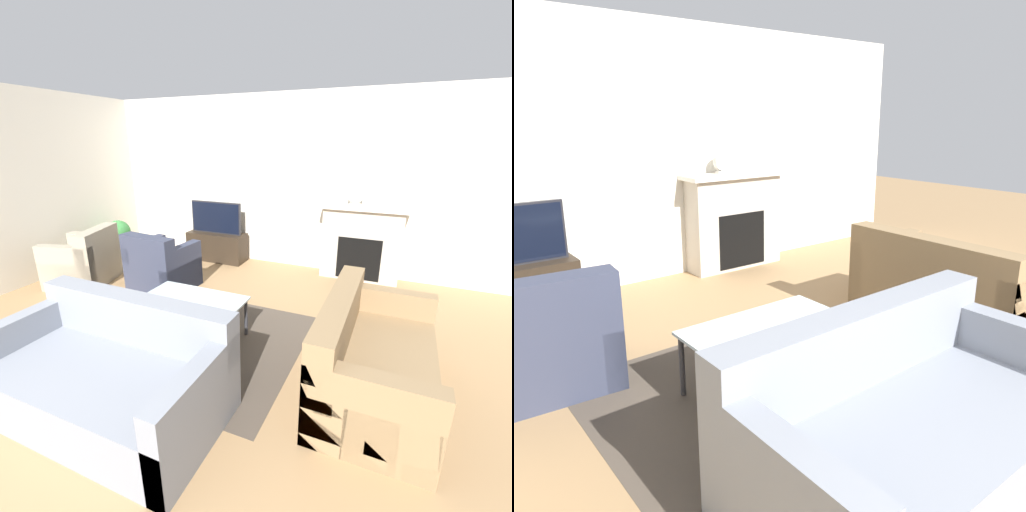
{
  "view_description": "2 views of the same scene",
  "coord_description": "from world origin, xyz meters",
  "views": [
    {
      "loc": [
        2.1,
        -0.15,
        2.0
      ],
      "look_at": [
        0.74,
        2.98,
        0.85
      ],
      "focal_mm": 24.0,
      "sensor_mm": 36.0,
      "label": 1
    },
    {
      "loc": [
        -1.63,
        0.19,
        1.76
      ],
      "look_at": [
        0.67,
        3.1,
        0.7
      ],
      "focal_mm": 35.0,
      "sensor_mm": 36.0,
      "label": 2
    }
  ],
  "objects": [
    {
      "name": "tv_stand",
      "position": [
        -0.81,
        4.84,
        0.24
      ],
      "size": [
        1.02,
        0.39,
        0.49
      ],
      "color": "#2D2319",
      "rests_on": "ground_plane"
    },
    {
      "name": "area_rug",
      "position": [
        0.21,
        2.5,
        0.0
      ],
      "size": [
        2.27,
        1.92,
        0.0
      ],
      "color": "#4C4238",
      "rests_on": "ground_plane"
    },
    {
      "name": "couch_loveseat",
      "position": [
        2.01,
        2.4,
        0.29
      ],
      "size": [
        0.86,
        1.51,
        0.82
      ],
      "rotation": [
        0.0,
        0.0,
        1.57
      ],
      "color": "#8C704C",
      "rests_on": "ground_plane"
    },
    {
      "name": "mantel_clock",
      "position": [
        1.45,
        4.95,
        1.24
      ],
      "size": [
        0.21,
        0.07,
        0.24
      ],
      "color": "beige",
      "rests_on": "fireplace"
    },
    {
      "name": "fireplace",
      "position": [
        1.59,
        4.95,
        0.59
      ],
      "size": [
        1.25,
        0.38,
        1.12
      ],
      "color": "#BCB2A3",
      "rests_on": "ground_plane"
    },
    {
      "name": "coffee_table",
      "position": [
        0.21,
        2.48,
        0.4
      ],
      "size": [
        1.07,
        0.72,
        0.44
      ],
      "color": "#333338",
      "rests_on": "ground_plane"
    },
    {
      "name": "couch_sectional",
      "position": [
        0.19,
        1.41,
        0.29
      ],
      "size": [
        1.82,
        0.96,
        0.82
      ],
      "color": "gray",
      "rests_on": "ground_plane"
    },
    {
      "name": "wall_back",
      "position": [
        0.0,
        5.14,
        1.35
      ],
      "size": [
        8.58,
        0.06,
        2.7
      ],
      "color": "silver",
      "rests_on": "ground_plane"
    },
    {
      "name": "armchair_accent",
      "position": [
        -0.91,
        3.44,
        0.31
      ],
      "size": [
        0.85,
        0.8,
        0.82
      ],
      "rotation": [
        0.0,
        0.0,
        3.06
      ],
      "color": "#33384C",
      "rests_on": "ground_plane"
    }
  ]
}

